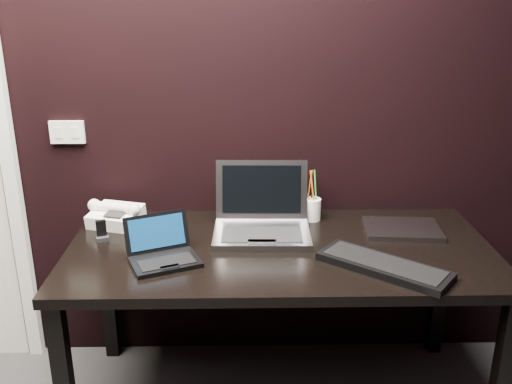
{
  "coord_description": "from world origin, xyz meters",
  "views": [
    {
      "loc": [
        0.16,
        -0.67,
        1.71
      ],
      "look_at": [
        0.2,
        1.35,
        0.99
      ],
      "focal_mm": 40.0,
      "sensor_mm": 36.0,
      "label": 1
    }
  ],
  "objects_px": {
    "netbook": "(163,253)",
    "pen_cup": "(312,208)",
    "ext_keyboard": "(384,266)",
    "desk_phone": "(116,215)",
    "desk": "(280,264)",
    "silver_laptop": "(262,221)",
    "closed_laptop": "(402,229)",
    "mobile_phone": "(102,233)"
  },
  "relations": [
    {
      "from": "netbook",
      "to": "desk_phone",
      "type": "relative_size",
      "value": 1.24
    },
    {
      "from": "desk",
      "to": "silver_laptop",
      "type": "bearing_deg",
      "value": 117.01
    },
    {
      "from": "closed_laptop",
      "to": "pen_cup",
      "type": "height_order",
      "value": "pen_cup"
    },
    {
      "from": "netbook",
      "to": "pen_cup",
      "type": "height_order",
      "value": "pen_cup"
    },
    {
      "from": "desk_phone",
      "to": "desk",
      "type": "bearing_deg",
      "value": -18.85
    },
    {
      "from": "netbook",
      "to": "desk_phone",
      "type": "xyz_separation_m",
      "value": [
        -0.25,
        0.36,
        0.01
      ]
    },
    {
      "from": "desk_phone",
      "to": "pen_cup",
      "type": "relative_size",
      "value": 1.09
    },
    {
      "from": "desk",
      "to": "pen_cup",
      "type": "xyz_separation_m",
      "value": [
        0.16,
        0.28,
        0.13
      ]
    },
    {
      "from": "netbook",
      "to": "ext_keyboard",
      "type": "bearing_deg",
      "value": -6.09
    },
    {
      "from": "netbook",
      "to": "silver_laptop",
      "type": "relative_size",
      "value": 0.77
    },
    {
      "from": "netbook",
      "to": "closed_laptop",
      "type": "relative_size",
      "value": 0.95
    },
    {
      "from": "desk",
      "to": "mobile_phone",
      "type": "height_order",
      "value": "mobile_phone"
    },
    {
      "from": "silver_laptop",
      "to": "closed_laptop",
      "type": "height_order",
      "value": "silver_laptop"
    },
    {
      "from": "netbook",
      "to": "closed_laptop",
      "type": "bearing_deg",
      "value": 14.87
    },
    {
      "from": "silver_laptop",
      "to": "mobile_phone",
      "type": "bearing_deg",
      "value": -174.98
    },
    {
      "from": "desk_phone",
      "to": "pen_cup",
      "type": "xyz_separation_m",
      "value": [
        0.86,
        0.04,
        0.01
      ]
    },
    {
      "from": "desk",
      "to": "ext_keyboard",
      "type": "distance_m",
      "value": 0.43
    },
    {
      "from": "mobile_phone",
      "to": "desk_phone",
      "type": "bearing_deg",
      "value": 81.43
    },
    {
      "from": "pen_cup",
      "to": "desk_phone",
      "type": "bearing_deg",
      "value": -177.21
    },
    {
      "from": "desk_phone",
      "to": "pen_cup",
      "type": "bearing_deg",
      "value": 2.79
    },
    {
      "from": "pen_cup",
      "to": "netbook",
      "type": "bearing_deg",
      "value": -146.71
    },
    {
      "from": "desk_phone",
      "to": "ext_keyboard",
      "type": "bearing_deg",
      "value": -22.56
    },
    {
      "from": "ext_keyboard",
      "to": "desk_phone",
      "type": "relative_size",
      "value": 1.92
    },
    {
      "from": "closed_laptop",
      "to": "silver_laptop",
      "type": "bearing_deg",
      "value": -179.57
    },
    {
      "from": "desk",
      "to": "ext_keyboard",
      "type": "height_order",
      "value": "ext_keyboard"
    },
    {
      "from": "ext_keyboard",
      "to": "netbook",
      "type": "bearing_deg",
      "value": 173.91
    },
    {
      "from": "desk",
      "to": "pen_cup",
      "type": "distance_m",
      "value": 0.35
    },
    {
      "from": "netbook",
      "to": "desk_phone",
      "type": "distance_m",
      "value": 0.44
    },
    {
      "from": "desk",
      "to": "closed_laptop",
      "type": "distance_m",
      "value": 0.55
    },
    {
      "from": "mobile_phone",
      "to": "pen_cup",
      "type": "height_order",
      "value": "pen_cup"
    },
    {
      "from": "ext_keyboard",
      "to": "pen_cup",
      "type": "xyz_separation_m",
      "value": [
        -0.21,
        0.49,
        0.04
      ]
    },
    {
      "from": "ext_keyboard",
      "to": "closed_laptop",
      "type": "relative_size",
      "value": 1.46
    },
    {
      "from": "silver_laptop",
      "to": "mobile_phone",
      "type": "xyz_separation_m",
      "value": [
        -0.66,
        -0.06,
        -0.02
      ]
    },
    {
      "from": "mobile_phone",
      "to": "netbook",
      "type": "bearing_deg",
      "value": -35.6
    },
    {
      "from": "closed_laptop",
      "to": "desk_phone",
      "type": "bearing_deg",
      "value": 175.46
    },
    {
      "from": "silver_laptop",
      "to": "desk_phone",
      "type": "xyz_separation_m",
      "value": [
        -0.63,
        0.1,
        -0.01
      ]
    },
    {
      "from": "netbook",
      "to": "ext_keyboard",
      "type": "xyz_separation_m",
      "value": [
        0.82,
        -0.09,
        -0.02
      ]
    },
    {
      "from": "ext_keyboard",
      "to": "silver_laptop",
      "type": "bearing_deg",
      "value": 141.98
    },
    {
      "from": "mobile_phone",
      "to": "pen_cup",
      "type": "bearing_deg",
      "value": 12.86
    },
    {
      "from": "netbook",
      "to": "ext_keyboard",
      "type": "height_order",
      "value": "netbook"
    },
    {
      "from": "desk",
      "to": "silver_laptop",
      "type": "xyz_separation_m",
      "value": [
        -0.07,
        0.14,
        0.13
      ]
    },
    {
      "from": "desk",
      "to": "netbook",
      "type": "bearing_deg",
      "value": -165.4
    }
  ]
}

